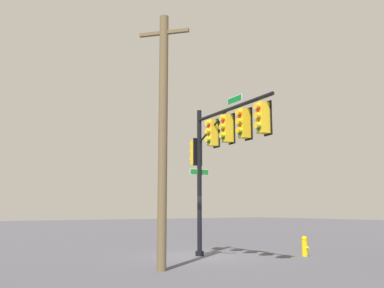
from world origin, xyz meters
TOP-DOWN VIEW (x-y plane):
  - ground_plane at (0.00, 0.00)m, footprint 120.00×120.00m
  - signal_pole_assembly at (1.72, -0.17)m, footprint 5.67×1.20m
  - utility_pole at (2.84, -3.49)m, footprint 1.44×1.27m
  - fire_hydrant at (2.62, 3.54)m, footprint 0.33×0.24m

SIDE VIEW (x-z plane):
  - ground_plane at x=0.00m, z-range 0.00..0.00m
  - fire_hydrant at x=2.62m, z-range 0.00..0.83m
  - utility_pole at x=2.84m, z-range 0.12..8.75m
  - signal_pole_assembly at x=1.72m, z-range 1.48..7.77m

